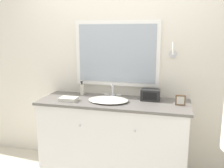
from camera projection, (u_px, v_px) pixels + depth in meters
wall_back at (120, 66)px, 3.13m from camera, size 8.00×0.18×2.55m
vanity_counter at (113, 138)px, 2.98m from camera, size 1.74×0.61×0.92m
sink_basin at (109, 100)px, 2.87m from camera, size 0.47×0.41×0.17m
soap_bottle at (82, 89)px, 3.15m from camera, size 0.05×0.06×0.18m
appliance_box at (150, 95)px, 2.89m from camera, size 0.22×0.13×0.13m
picture_frame at (180, 100)px, 2.69m from camera, size 0.11×0.01×0.12m
hand_towel_near_sink at (69, 99)px, 2.89m from camera, size 0.20×0.14×0.04m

